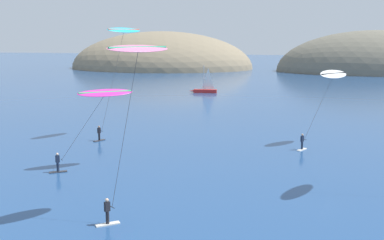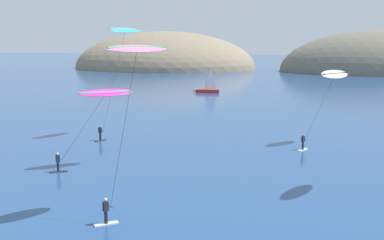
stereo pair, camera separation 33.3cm
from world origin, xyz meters
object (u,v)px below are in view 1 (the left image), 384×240
at_px(sailboat_far, 204,90).
at_px(kitesurfer_pink, 135,64).
at_px(kitesurfer_magenta, 101,99).
at_px(kitesurfer_cyan, 122,40).
at_px(kitesurfer_white, 331,81).

distance_m(sailboat_far, kitesurfer_pink, 70.82).
relative_size(sailboat_far, kitesurfer_pink, 0.54).
height_order(kitesurfer_magenta, kitesurfer_cyan, kitesurfer_cyan).
xyz_separation_m(kitesurfer_pink, kitesurfer_magenta, (-7.35, 10.45, -3.75)).
bearing_deg(kitesurfer_cyan, kitesurfer_white, 4.12).
relative_size(kitesurfer_pink, kitesurfer_magenta, 1.58).
xyz_separation_m(sailboat_far, kitesurfer_white, (24.19, -43.98, 6.25)).
distance_m(kitesurfer_white, kitesurfer_cyan, 23.51).
distance_m(kitesurfer_pink, kitesurfer_magenta, 13.32).
bearing_deg(kitesurfer_pink, kitesurfer_cyan, 114.66).
relative_size(kitesurfer_white, kitesurfer_magenta, 1.15).
xyz_separation_m(sailboat_far, kitesurfer_pink, (11.94, -69.20, 9.21)).
bearing_deg(kitesurfer_white, sailboat_far, 118.81).
relative_size(kitesurfer_pink, kitesurfer_cyan, 0.88).
xyz_separation_m(kitesurfer_white, kitesurfer_magenta, (-19.60, -14.77, -0.80)).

